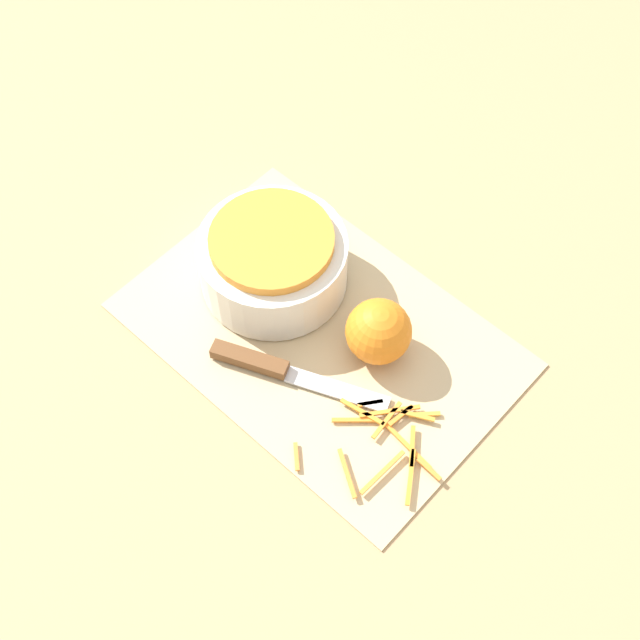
{
  "coord_description": "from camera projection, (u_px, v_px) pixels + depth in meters",
  "views": [
    {
      "loc": [
        0.39,
        -0.42,
        0.95
      ],
      "look_at": [
        0.0,
        0.0,
        0.04
      ],
      "focal_mm": 50.0,
      "sensor_mm": 36.0,
      "label": 1
    }
  ],
  "objects": [
    {
      "name": "ground_plane",
      "position": [
        320.0,
        335.0,
        1.11
      ],
      "size": [
        4.0,
        4.0,
        0.0
      ],
      "primitive_type": "plane",
      "color": "tan"
    },
    {
      "name": "knife",
      "position": [
        268.0,
        366.0,
        1.08
      ],
      "size": [
        0.22,
        0.11,
        0.02
      ],
      "rotation": [
        0.0,
        0.0,
        0.4
      ],
      "color": "brown",
      "rests_on": "cutting_board"
    },
    {
      "name": "cutting_board",
      "position": [
        320.0,
        334.0,
        1.11
      ],
      "size": [
        0.47,
        0.31,
        0.01
      ],
      "color": "#CCB284",
      "rests_on": "ground_plane"
    },
    {
      "name": "orange_left",
      "position": [
        379.0,
        331.0,
        1.06
      ],
      "size": [
        0.08,
        0.08,
        0.08
      ],
      "color": "orange",
      "rests_on": "cutting_board"
    },
    {
      "name": "peel_pile",
      "position": [
        387.0,
        439.0,
        1.03
      ],
      "size": [
        0.15,
        0.17,
        0.01
      ],
      "color": "#F49B37",
      "rests_on": "cutting_board"
    },
    {
      "name": "bowl_speckled",
      "position": [
        273.0,
        259.0,
        1.11
      ],
      "size": [
        0.19,
        0.19,
        0.09
      ],
      "color": "silver",
      "rests_on": "cutting_board"
    }
  ]
}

